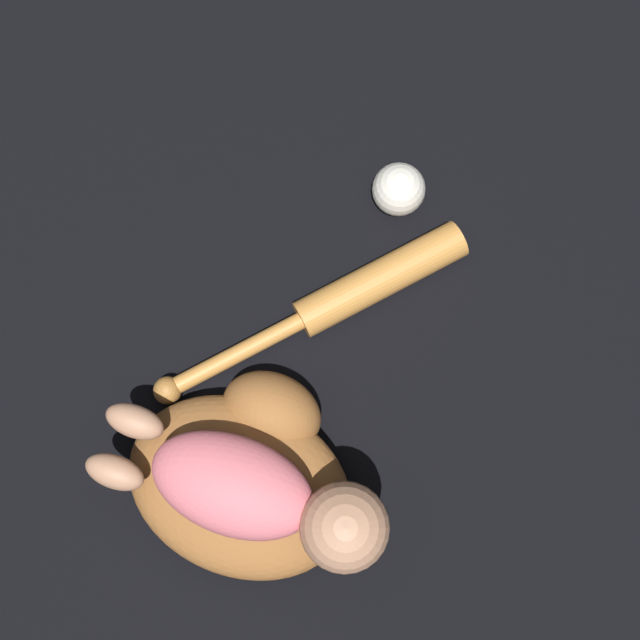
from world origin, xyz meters
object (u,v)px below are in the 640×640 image
at_px(baseball_bat, 348,296).
at_px(baby_figure, 264,498).
at_px(baseball_glove, 245,474).
at_px(baseball, 399,189).

bearing_deg(baseball_bat, baby_figure, -95.60).
relative_size(baseball_glove, baseball_bat, 0.88).
distance_m(baseball_glove, baseball, 0.43).
bearing_deg(baseball_bat, baseball_glove, -103.91).
xyz_separation_m(baseball_glove, baseball_bat, (0.06, 0.26, -0.03)).
relative_size(baseball_glove, baby_figure, 0.86).
distance_m(baby_figure, baseball, 0.45).
relative_size(baby_figure, baseball, 5.01).
relative_size(baseball_bat, baseball, 4.88).
relative_size(baseball_glove, baseball, 4.31).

